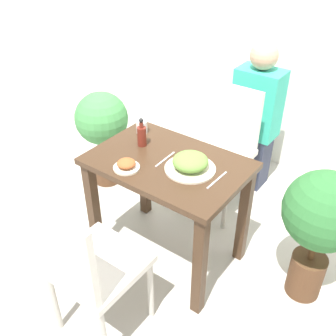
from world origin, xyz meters
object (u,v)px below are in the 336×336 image
Objects in this scene: chair_near at (86,265)px; potted_plant_left at (102,126)px; drink_cup at (142,127)px; person_figure at (255,119)px; food_plate at (190,163)px; sauce_bottle at (142,135)px; side_plate at (126,165)px; potted_plant_right at (322,220)px; chair_far at (224,143)px.

chair_near is 1.42m from potted_plant_left.
person_figure reaches higher than drink_cup.
food_plate is 1.16m from potted_plant_left.
drink_cup is at bearing -112.47° from person_figure.
person_figure is (0.02, 1.77, 0.06)m from chair_near.
food_plate is at bearing -84.35° from person_figure.
chair_near is 0.84m from sauce_bottle.
side_plate is at bearing -145.42° from food_plate.
person_figure is at bearing 133.42° from potted_plant_right.
sauce_bottle is at bearing 110.55° from side_plate.
drink_cup reaches higher than side_plate.
potted_plant_right reaches higher than drink_cup.
food_plate is 0.38m from sauce_bottle.
potted_plant_right is (0.81, 0.93, 0.05)m from chair_near.
side_plate is at bearing -98.15° from person_figure.
drink_cup is at bearing -120.90° from chair_far.
chair_far is 0.67m from drink_cup.
chair_far reaches higher than food_plate.
sauce_bottle is at bearing -170.05° from potted_plant_right.
side_plate is at bearing -36.44° from potted_plant_left.
drink_cup is at bearing -19.46° from potted_plant_left.
potted_plant_left is (-0.68, 0.32, -0.29)m from sauce_bottle.
person_figure is at bearing 81.56° from chair_far.
sauce_bottle reaches higher than food_plate.
food_plate is 1.09m from person_figure.
chair_far is 6.22× the size of side_plate.
potted_plant_left is at bearing 154.49° from sauce_bottle.
person_figure is (0.37, 0.90, -0.20)m from drink_cup.
chair_near is 5.05× the size of sauce_bottle.
person_figure reaches higher than chair_far.
potted_plant_right is 0.72× the size of person_figure.
potted_plant_left is at bearing -48.81° from chair_near.
food_plate is 0.75m from potted_plant_right.
chair_far reaches higher than side_plate.
chair_near is at bearing -71.03° from sauce_bottle.
chair_near is 1.16× the size of potted_plant_left.
potted_plant_right is at bearing 18.89° from food_plate.
drink_cup is at bearing 160.76° from food_plate.
drink_cup is at bearing -67.64° from chair_near.
chair_near is at bearing -67.64° from drink_cup.
sauce_bottle is at bearing -50.20° from drink_cup.
chair_far is at bearing -98.44° from person_figure.
person_figure reaches higher than potted_plant_left.
potted_plant_right is at bearing 23.98° from side_plate.
chair_far is 0.97m from potted_plant_right.
food_plate reaches higher than side_plate.
chair_far is at bearing 59.10° from drink_cup.
potted_plant_right is 1.15m from person_figure.
person_figure is (0.18, 1.27, -0.18)m from side_plate.
chair_far is 5.05× the size of sauce_bottle.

